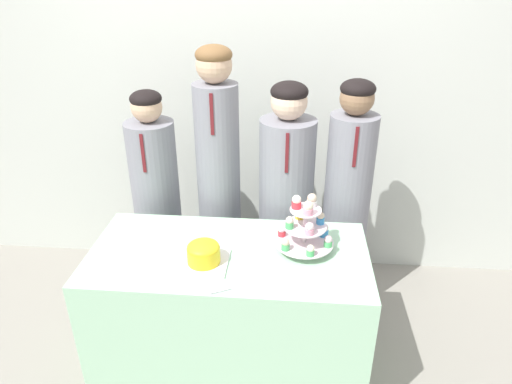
{
  "coord_description": "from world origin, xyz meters",
  "views": [
    {
      "loc": [
        0.29,
        -1.47,
        1.99
      ],
      "look_at": [
        0.13,
        0.36,
        1.07
      ],
      "focal_mm": 32.0,
      "sensor_mm": 36.0,
      "label": 1
    }
  ],
  "objects": [
    {
      "name": "wall_back",
      "position": [
        0.0,
        1.41,
        1.35
      ],
      "size": [
        9.0,
        0.06,
        2.7
      ],
      "color": "silver",
      "rests_on": "ground_plane"
    },
    {
      "name": "table",
      "position": [
        0.0,
        0.33,
        0.38
      ],
      "size": [
        1.34,
        0.65,
        0.76
      ],
      "color": "#A8DBB2",
      "rests_on": "ground_plane"
    },
    {
      "name": "round_cake",
      "position": [
        -0.1,
        0.23,
        0.81
      ],
      "size": [
        0.22,
        0.22,
        0.11
      ],
      "color": "white",
      "rests_on": "table"
    },
    {
      "name": "cake_knife",
      "position": [
        0.05,
        0.06,
        0.76
      ],
      "size": [
        0.27,
        0.14,
        0.01
      ],
      "rotation": [
        0.0,
        0.0,
        0.46
      ],
      "color": "silver",
      "rests_on": "table"
    },
    {
      "name": "cupcake_stand",
      "position": [
        0.36,
        0.39,
        0.89
      ],
      "size": [
        0.28,
        0.28,
        0.29
      ],
      "color": "silver",
      "rests_on": "table"
    },
    {
      "name": "student_0",
      "position": [
        -0.52,
        0.89,
        0.66
      ],
      "size": [
        0.28,
        0.28,
        1.39
      ],
      "color": "gray",
      "rests_on": "ground_plane"
    },
    {
      "name": "student_1",
      "position": [
        -0.13,
        0.89,
        0.8
      ],
      "size": [
        0.25,
        0.25,
        1.63
      ],
      "color": "gray",
      "rests_on": "ground_plane"
    },
    {
      "name": "student_2",
      "position": [
        0.26,
        0.89,
        0.69
      ],
      "size": [
        0.31,
        0.32,
        1.45
      ],
      "color": "gray",
      "rests_on": "ground_plane"
    },
    {
      "name": "student_3",
      "position": [
        0.61,
        0.89,
        0.71
      ],
      "size": [
        0.26,
        0.27,
        1.47
      ],
      "color": "gray",
      "rests_on": "ground_plane"
    }
  ]
}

